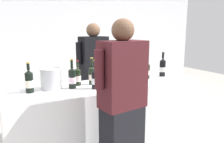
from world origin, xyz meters
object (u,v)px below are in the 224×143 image
(wine_bottle_2, at_px, (92,75))
(potted_shrub, at_px, (106,73))
(wine_bottle_0, at_px, (95,79))
(wine_bottle_7, at_px, (78,76))
(wine_bottle_3, at_px, (132,68))
(wine_bottle_5, at_px, (147,71))
(wine_bottle_6, at_px, (72,78))
(wine_bottle_1, at_px, (138,75))
(wine_glass, at_px, (110,74))
(person_guest, at_px, (122,116))
(wine_bottle_9, at_px, (132,71))
(wine_bottle_4, at_px, (29,82))
(person_server, at_px, (94,82))
(wine_bottle_8, at_px, (163,67))
(ice_bucket, at_px, (51,78))

(wine_bottle_2, relative_size, potted_shrub, 0.28)
(wine_bottle_0, xyz_separation_m, wine_bottle_7, (-0.12, 0.23, -0.01))
(wine_bottle_3, bearing_deg, wine_bottle_5, -41.42)
(wine_bottle_5, bearing_deg, wine_bottle_6, 178.25)
(wine_bottle_0, distance_m, wine_bottle_5, 0.81)
(wine_bottle_5, xyz_separation_m, wine_bottle_7, (-0.92, 0.12, -0.00))
(wine_bottle_1, distance_m, wine_bottle_2, 0.54)
(wine_glass, distance_m, person_guest, 0.68)
(wine_bottle_9, xyz_separation_m, person_guest, (-0.56, -0.66, -0.25))
(potted_shrub, bearing_deg, wine_bottle_3, -99.85)
(wine_bottle_1, distance_m, potted_shrub, 1.51)
(wine_bottle_5, bearing_deg, wine_bottle_4, 176.62)
(wine_bottle_0, height_order, person_server, person_server)
(wine_bottle_9, distance_m, person_guest, 0.90)
(wine_bottle_1, xyz_separation_m, wine_bottle_8, (0.56, 0.20, 0.01))
(wine_bottle_9, height_order, ice_bucket, wine_bottle_9)
(wine_bottle_2, bearing_deg, person_server, 63.48)
(wine_bottle_4, distance_m, wine_bottle_5, 1.46)
(wine_bottle_3, relative_size, wine_glass, 1.86)
(wine_bottle_1, bearing_deg, wine_bottle_0, 172.77)
(wine_bottle_1, relative_size, wine_bottle_2, 0.98)
(wine_bottle_6, bearing_deg, wine_bottle_4, 172.89)
(wine_bottle_4, relative_size, wine_bottle_5, 1.04)
(wine_bottle_1, distance_m, person_guest, 0.74)
(wine_bottle_7, relative_size, wine_glass, 1.58)
(wine_bottle_5, bearing_deg, wine_bottle_7, 172.62)
(person_server, bearing_deg, wine_bottle_8, -40.17)
(wine_bottle_1, relative_size, wine_bottle_9, 0.93)
(wine_bottle_7, bearing_deg, wine_bottle_4, -176.55)
(wine_glass, height_order, potted_shrub, wine_glass)
(wine_bottle_2, xyz_separation_m, wine_bottle_6, (-0.26, -0.05, 0.00))
(wine_bottle_1, bearing_deg, wine_bottle_2, 151.22)
(wine_bottle_4, xyz_separation_m, wine_glass, (0.87, -0.14, 0.01))
(wine_bottle_7, distance_m, wine_bottle_8, 1.21)
(wine_bottle_7, bearing_deg, wine_bottle_1, -24.81)
(wine_bottle_7, height_order, wine_bottle_8, wine_bottle_8)
(wine_glass, bearing_deg, ice_bucket, 164.43)
(wine_bottle_1, xyz_separation_m, ice_bucket, (-0.95, 0.30, 0.01))
(wine_bottle_6, xyz_separation_m, ice_bucket, (-0.21, 0.09, 0.00))
(wine_bottle_1, height_order, wine_bottle_3, wine_bottle_3)
(wine_bottle_9, bearing_deg, wine_glass, -170.72)
(wine_bottle_4, height_order, person_guest, person_guest)
(wine_bottle_5, bearing_deg, wine_bottle_8, 4.37)
(wine_glass, relative_size, person_guest, 0.11)
(wine_bottle_6, distance_m, ice_bucket, 0.23)
(ice_bucket, bearing_deg, wine_glass, -15.57)
(wine_bottle_0, distance_m, wine_bottle_8, 1.10)
(wine_bottle_0, xyz_separation_m, ice_bucket, (-0.43, 0.23, 0.00))
(wine_bottle_5, relative_size, person_server, 0.18)
(wine_bottle_7, bearing_deg, wine_bottle_3, 0.93)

